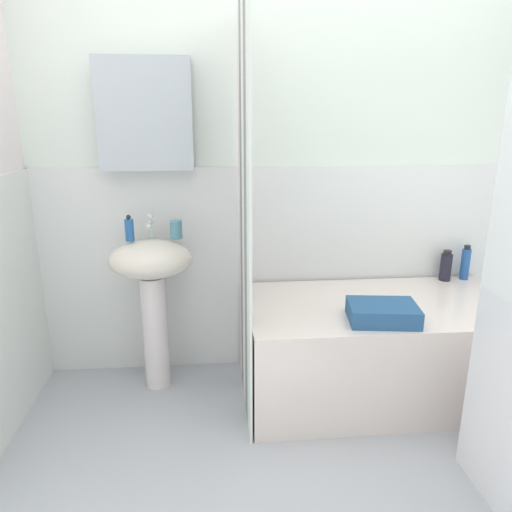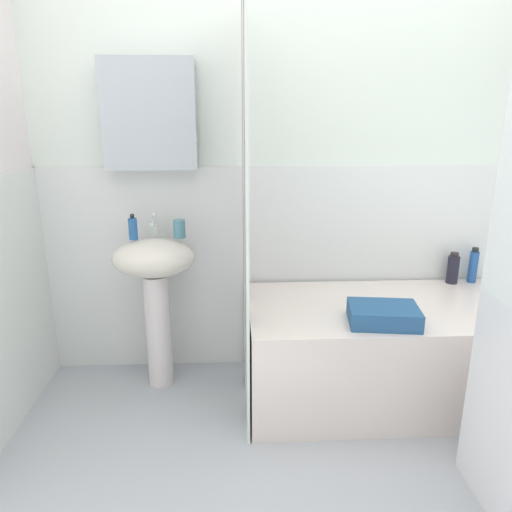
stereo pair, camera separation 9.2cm
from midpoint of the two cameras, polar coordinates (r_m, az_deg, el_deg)
wall_back_tiled at (r=2.71m, az=4.56°, el=9.58°), size 3.60×0.18×2.40m
sink at (r=2.59m, az=-13.44°, el=-3.03°), size 0.44×0.34×0.84m
faucet at (r=2.59m, az=-13.61°, el=3.56°), size 0.03×0.12×0.12m
soap_dispenser at (r=2.53m, az=-16.07°, el=3.11°), size 0.05×0.05×0.14m
toothbrush_cup at (r=2.53m, az=-10.66°, el=3.16°), size 0.06×0.06×0.10m
bathtub at (r=2.66m, az=13.75°, el=-10.77°), size 1.42×0.75×0.53m
shower_curtain at (r=2.28m, az=-2.58°, el=4.79°), size 0.01×0.75×2.00m
shampoo_bottle at (r=3.05m, az=23.20°, el=-0.81°), size 0.05×0.05×0.21m
lotion_bottle at (r=2.99m, az=21.17°, el=-1.17°), size 0.07×0.07×0.18m
towel_folded at (r=2.32m, az=13.97°, el=-6.67°), size 0.35×0.27×0.08m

